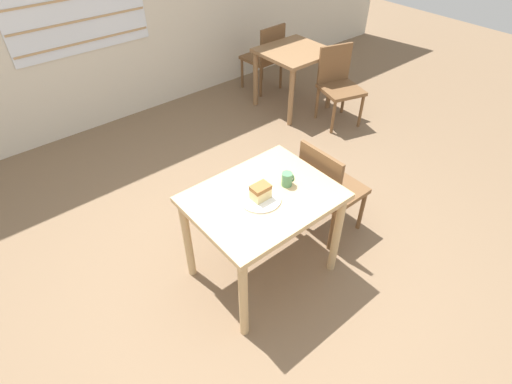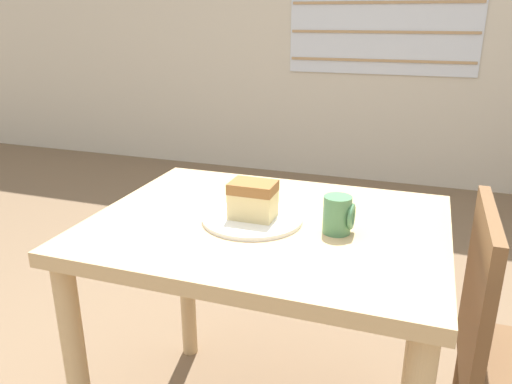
{
  "view_description": "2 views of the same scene",
  "coord_description": "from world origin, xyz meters",
  "px_view_note": "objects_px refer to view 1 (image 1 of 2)",
  "views": [
    {
      "loc": [
        -1.18,
        -1.4,
        2.51
      ],
      "look_at": [
        0.05,
        0.09,
        0.85
      ],
      "focal_mm": 28.0,
      "sensor_mm": 36.0,
      "label": 1
    },
    {
      "loc": [
        0.51,
        -1.12,
        1.31
      ],
      "look_at": [
        0.1,
        0.07,
        0.87
      ],
      "focal_mm": 35.0,
      "sensor_mm": 36.0,
      "label": 2
    }
  ],
  "objects_px": {
    "dining_table_near": "(263,209)",
    "chair_near_window": "(328,187)",
    "plate": "(260,199)",
    "cake_slice": "(261,192)",
    "dining_table_far": "(294,61)",
    "coffee_mug": "(287,179)",
    "chair_far_opposite": "(265,55)",
    "chair_far_corner": "(339,83)"
  },
  "relations": [
    {
      "from": "dining_table_near",
      "to": "chair_near_window",
      "type": "height_order",
      "value": "chair_near_window"
    },
    {
      "from": "dining_table_far",
      "to": "plate",
      "type": "distance_m",
      "value": 2.74
    },
    {
      "from": "dining_table_far",
      "to": "cake_slice",
      "type": "height_order",
      "value": "cake_slice"
    },
    {
      "from": "dining_table_far",
      "to": "chair_far_opposite",
      "type": "relative_size",
      "value": 0.88
    },
    {
      "from": "dining_table_far",
      "to": "plate",
      "type": "xyz_separation_m",
      "value": [
        -2.05,
        -1.81,
        0.18
      ]
    },
    {
      "from": "chair_far_corner",
      "to": "coffee_mug",
      "type": "relative_size",
      "value": 8.72
    },
    {
      "from": "dining_table_near",
      "to": "chair_far_corner",
      "type": "distance_m",
      "value": 2.5
    },
    {
      "from": "dining_table_far",
      "to": "cake_slice",
      "type": "distance_m",
      "value": 2.74
    },
    {
      "from": "chair_near_window",
      "to": "chair_far_opposite",
      "type": "bearing_deg",
      "value": -30.01
    },
    {
      "from": "cake_slice",
      "to": "dining_table_near",
      "type": "bearing_deg",
      "value": 22.98
    },
    {
      "from": "coffee_mug",
      "to": "chair_far_opposite",
      "type": "bearing_deg",
      "value": 52.15
    },
    {
      "from": "chair_far_opposite",
      "to": "cake_slice",
      "type": "relative_size",
      "value": 7.09
    },
    {
      "from": "dining_table_near",
      "to": "coffee_mug",
      "type": "height_order",
      "value": "coffee_mug"
    },
    {
      "from": "dining_table_near",
      "to": "chair_near_window",
      "type": "relative_size",
      "value": 1.11
    },
    {
      "from": "chair_far_opposite",
      "to": "cake_slice",
      "type": "distance_m",
      "value": 3.19
    },
    {
      "from": "coffee_mug",
      "to": "dining_table_near",
      "type": "bearing_deg",
      "value": 175.33
    },
    {
      "from": "chair_near_window",
      "to": "cake_slice",
      "type": "xyz_separation_m",
      "value": [
        -0.73,
        -0.02,
        0.36
      ]
    },
    {
      "from": "chair_near_window",
      "to": "chair_far_corner",
      "type": "bearing_deg",
      "value": -50.93
    },
    {
      "from": "dining_table_near",
      "to": "cake_slice",
      "type": "height_order",
      "value": "cake_slice"
    },
    {
      "from": "dining_table_near",
      "to": "coffee_mug",
      "type": "distance_m",
      "value": 0.26
    },
    {
      "from": "plate",
      "to": "cake_slice",
      "type": "bearing_deg",
      "value": -12.95
    },
    {
      "from": "chair_near_window",
      "to": "chair_far_corner",
      "type": "relative_size",
      "value": 1.0
    },
    {
      "from": "chair_near_window",
      "to": "plate",
      "type": "distance_m",
      "value": 0.79
    },
    {
      "from": "dining_table_near",
      "to": "chair_near_window",
      "type": "xyz_separation_m",
      "value": [
        0.69,
        0.01,
        -0.18
      ]
    },
    {
      "from": "chair_far_corner",
      "to": "chair_far_opposite",
      "type": "height_order",
      "value": "same"
    },
    {
      "from": "cake_slice",
      "to": "plate",
      "type": "bearing_deg",
      "value": 167.05
    },
    {
      "from": "chair_near_window",
      "to": "coffee_mug",
      "type": "distance_m",
      "value": 0.6
    },
    {
      "from": "dining_table_near",
      "to": "chair_far_opposite",
      "type": "xyz_separation_m",
      "value": [
        2.05,
        2.37,
        -0.18
      ]
    },
    {
      "from": "chair_far_opposite",
      "to": "chair_far_corner",
      "type": "bearing_deg",
      "value": 92.98
    },
    {
      "from": "chair_far_opposite",
      "to": "coffee_mug",
      "type": "xyz_separation_m",
      "value": [
        -1.85,
        -2.38,
        0.35
      ]
    },
    {
      "from": "plate",
      "to": "cake_slice",
      "type": "distance_m",
      "value": 0.06
    },
    {
      "from": "plate",
      "to": "coffee_mug",
      "type": "relative_size",
      "value": 2.77
    },
    {
      "from": "plate",
      "to": "coffee_mug",
      "type": "xyz_separation_m",
      "value": [
        0.24,
        -0.0,
        0.04
      ]
    },
    {
      "from": "dining_table_near",
      "to": "chair_far_opposite",
      "type": "relative_size",
      "value": 1.11
    },
    {
      "from": "dining_table_near",
      "to": "dining_table_far",
      "type": "height_order",
      "value": "dining_table_near"
    },
    {
      "from": "dining_table_near",
      "to": "dining_table_far",
      "type": "relative_size",
      "value": 1.26
    },
    {
      "from": "dining_table_far",
      "to": "chair_near_window",
      "type": "distance_m",
      "value": 2.22
    },
    {
      "from": "dining_table_near",
      "to": "cake_slice",
      "type": "distance_m",
      "value": 0.19
    },
    {
      "from": "chair_near_window",
      "to": "chair_far_opposite",
      "type": "relative_size",
      "value": 1.0
    },
    {
      "from": "plate",
      "to": "dining_table_near",
      "type": "bearing_deg",
      "value": 21.41
    },
    {
      "from": "chair_far_corner",
      "to": "coffee_mug",
      "type": "height_order",
      "value": "coffee_mug"
    },
    {
      "from": "chair_near_window",
      "to": "chair_far_opposite",
      "type": "distance_m",
      "value": 2.73
    }
  ]
}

